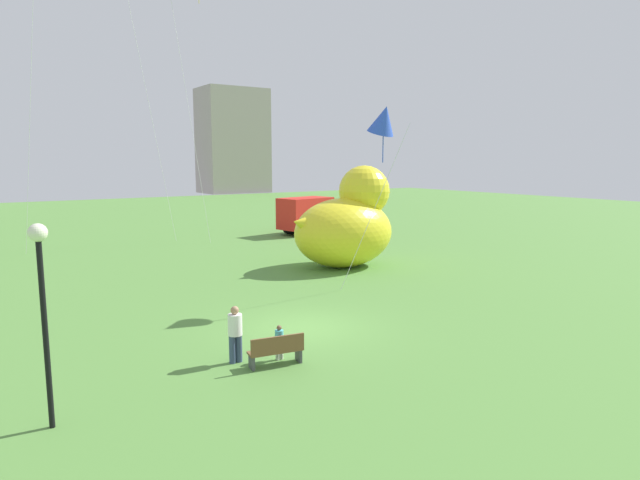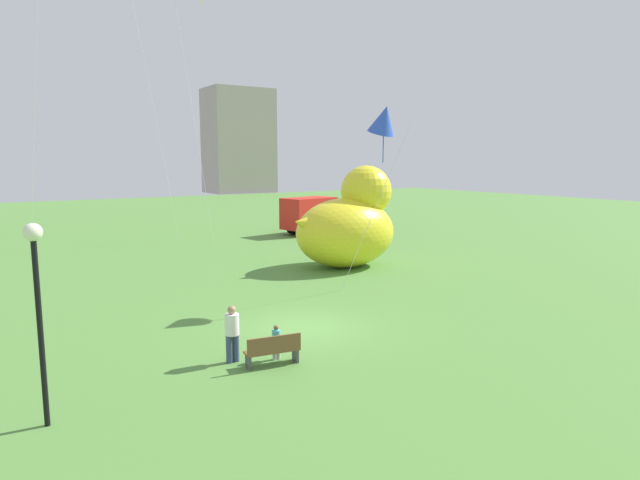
% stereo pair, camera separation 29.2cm
% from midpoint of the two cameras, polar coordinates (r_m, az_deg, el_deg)
% --- Properties ---
extents(ground_plane, '(140.00, 140.00, 0.00)m').
position_cam_midpoint_polar(ground_plane, '(19.06, -2.20, -9.17)').
color(ground_plane, '#53873B').
extents(park_bench, '(1.61, 0.69, 0.90)m').
position_cam_midpoint_polar(park_bench, '(15.62, -5.13, -11.38)').
color(park_bench, brown).
rests_on(park_bench, ground).
extents(person_adult, '(0.41, 0.41, 1.66)m').
position_cam_midpoint_polar(person_adult, '(15.88, -9.39, -9.44)').
color(person_adult, '#38476B').
rests_on(person_adult, ground).
extents(person_child, '(0.25, 0.25, 1.02)m').
position_cam_midpoint_polar(person_child, '(16.06, -4.82, -10.46)').
color(person_child, silver).
rests_on(person_child, ground).
extents(giant_inflatable_duck, '(6.59, 4.23, 5.46)m').
position_cam_midpoint_polar(giant_inflatable_duck, '(29.46, 2.59, 1.69)').
color(giant_inflatable_duck, yellow).
rests_on(giant_inflatable_duck, ground).
extents(lamppost, '(0.39, 0.39, 4.45)m').
position_cam_midpoint_polar(lamppost, '(12.85, -27.69, -4.24)').
color(lamppost, black).
rests_on(lamppost, ground).
extents(box_truck, '(6.08, 3.39, 2.85)m').
position_cam_midpoint_polar(box_truck, '(43.03, -1.11, 2.62)').
color(box_truck, red).
rests_on(box_truck, ground).
extents(kite_blue, '(2.68, 2.80, 8.03)m').
position_cam_midpoint_polar(kite_blue, '(22.50, 6.27, 12.36)').
color(kite_blue, silver).
rests_on(kite_blue, ground).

